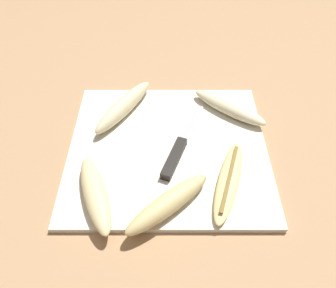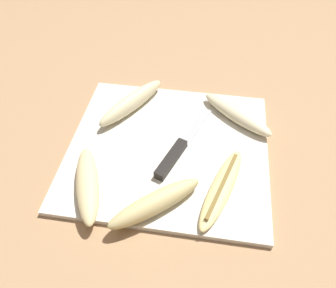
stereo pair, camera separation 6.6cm
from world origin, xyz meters
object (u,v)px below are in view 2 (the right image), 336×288
Objects in this scene: banana_pale_long at (237,114)px; banana_ripe_center at (88,184)px; banana_spotted_left at (154,202)px; banana_golden_short at (222,188)px; knife at (176,152)px; banana_cream_curved at (132,102)px.

banana_pale_long is 0.35m from banana_ripe_center.
banana_golden_short is at bearing 25.43° from banana_spotted_left.
knife is 0.13m from banana_spotted_left.
banana_cream_curved reaches higher than banana_golden_short.
banana_spotted_left is at bearing -9.59° from banana_ripe_center.
banana_pale_long is at bearing 0.55° from banana_cream_curved.
banana_pale_long is 0.24m from banana_cream_curved.
banana_cream_curved reaches higher than banana_pale_long.
banana_ripe_center is (-0.27, -0.23, 0.00)m from banana_pale_long.
banana_pale_long is at bearing 82.89° from banana_golden_short.
banana_spotted_left reaches higher than banana_ripe_center.
banana_ripe_center reaches higher than knife.
knife is 0.17m from banana_pale_long.
banana_spotted_left is at bearing -79.25° from knife.
banana_golden_short is (0.09, -0.07, 0.00)m from knife.
banana_golden_short is at bearing -42.44° from banana_cream_curved.
banana_pale_long is at bearing 40.73° from banana_ripe_center.
knife is at bearing -45.91° from banana_cream_curved.
banana_pale_long is at bearing 60.77° from banana_spotted_left.
knife is 1.33× the size of banana_spotted_left.
banana_cream_curved is (-0.24, -0.00, 0.00)m from banana_pale_long.
knife is at bearing -133.78° from banana_pale_long.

